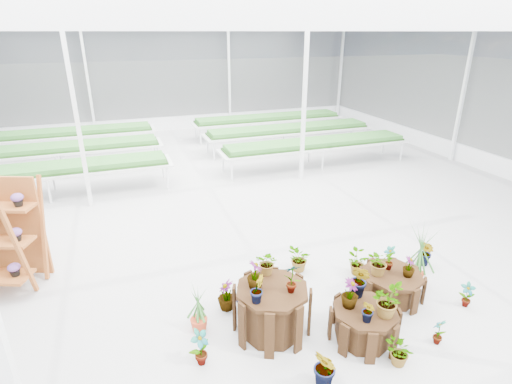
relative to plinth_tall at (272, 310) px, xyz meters
name	(u,v)px	position (x,y,z in m)	size (l,w,h in m)	color
ground_plane	(250,263)	(0.31, 1.91, -0.38)	(24.00, 24.00, 0.00)	gray
greenhouse_shell	(249,152)	(0.31, 1.91, 1.87)	(18.00, 24.00, 4.50)	white
steel_frame	(249,152)	(0.31, 1.91, 1.87)	(18.00, 24.00, 4.50)	silver
nursery_benches	(184,148)	(0.31, 9.11, 0.04)	(16.00, 7.00, 0.84)	silver
plinth_tall	(272,310)	(0.00, 0.00, 0.00)	(1.11, 1.11, 0.76)	black
plinth_mid	(364,324)	(1.20, -0.60, -0.12)	(0.97, 0.97, 0.51)	black
plinth_low	(391,285)	(2.20, 0.10, -0.15)	(1.03, 1.03, 0.47)	black
nursery_plants	(336,283)	(1.14, 0.13, 0.13)	(4.89, 3.02, 1.26)	#30692A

